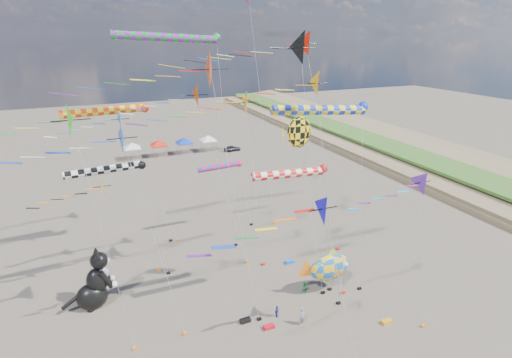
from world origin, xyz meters
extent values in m
cone|color=#073EC2|center=(-10.39, 9.29, 16.61)|extent=(1.87, 2.01, 2.07)
cylinder|color=#B2B2B2|center=(-9.22, 9.29, 8.30)|extent=(2.38, 0.02, 16.61)
cube|color=black|center=(-8.04, 9.29, 0.10)|extent=(0.36, 0.24, 0.20)
cone|color=#0A05D7|center=(-1.24, -1.27, 14.21)|extent=(1.73, 1.86, 1.91)
cylinder|color=#B2B2B2|center=(0.07, -1.27, 7.10)|extent=(2.66, 0.02, 14.21)
cone|color=#6226A7|center=(8.24, 2.56, 12.88)|extent=(1.78, 1.91, 1.97)
cylinder|color=#B2B2B2|center=(9.19, 2.56, 6.44)|extent=(1.93, 0.02, 12.88)
cube|color=black|center=(10.14, 2.56, 0.10)|extent=(0.36, 0.24, 0.20)
cone|color=#CF4116|center=(-3.43, 8.60, 20.44)|extent=(2.66, 2.84, 2.93)
cylinder|color=#B2B2B2|center=(-2.67, 8.60, 10.22)|extent=(1.54, 0.02, 20.44)
cube|color=black|center=(-1.91, 8.60, 0.10)|extent=(0.36, 0.24, 0.20)
cone|color=black|center=(4.76, 13.41, 21.59)|extent=(2.89, 3.10, 3.19)
cylinder|color=#B2B2B2|center=(5.89, 13.41, 10.80)|extent=(2.30, 0.02, 21.60)
cube|color=black|center=(7.03, 13.41, 0.10)|extent=(0.36, 0.24, 0.20)
cone|color=#FFB40A|center=(-10.90, 19.20, 10.19)|extent=(1.54, 1.65, 1.70)
cylinder|color=#B2B2B2|center=(-9.62, 19.20, 5.09)|extent=(2.59, 0.02, 10.19)
cube|color=black|center=(-8.34, 19.20, 0.10)|extent=(0.36, 0.24, 0.20)
cone|color=blue|center=(-8.98, 24.74, 14.74)|extent=(1.81, 1.94, 2.00)
cylinder|color=#B2B2B2|center=(-7.05, 24.74, 7.37)|extent=(3.87, 0.02, 14.75)
cube|color=black|center=(-5.13, 24.74, 0.10)|extent=(0.36, 0.24, 0.20)
cone|color=red|center=(7.48, 15.84, 21.86)|extent=(2.25, 2.40, 2.48)
cylinder|color=#B2B2B2|center=(9.15, 15.84, 10.93)|extent=(3.36, 0.02, 21.87)
cube|color=black|center=(10.82, 15.84, 0.10)|extent=(0.36, 0.24, 0.20)
cone|color=yellow|center=(0.27, 16.22, 17.05)|extent=(2.23, 2.39, 2.47)
cylinder|color=#B2B2B2|center=(1.05, 16.22, 8.52)|extent=(1.60, 0.02, 17.05)
cube|color=black|center=(1.84, 16.22, 0.10)|extent=(0.36, 0.24, 0.20)
cone|color=#1F9713|center=(-13.66, 9.25, 18.04)|extent=(2.23, 2.39, 2.47)
cylinder|color=#B2B2B2|center=(-12.80, 9.25, 9.02)|extent=(1.75, 0.02, 18.04)
cube|color=black|center=(-11.94, 9.25, 0.10)|extent=(0.36, 0.24, 0.20)
cone|color=#FFAE0E|center=(2.98, 7.77, 19.46)|extent=(1.85, 1.98, 2.04)
cylinder|color=#B2B2B2|center=(4.20, 7.77, 9.73)|extent=(2.46, 0.02, 19.46)
cube|color=black|center=(5.41, 7.77, 0.10)|extent=(0.36, 0.24, 0.20)
cylinder|color=#B2B2B2|center=(5.60, 24.28, 13.21)|extent=(2.95, 0.02, 26.42)
cube|color=black|center=(7.06, 24.28, 0.10)|extent=(0.36, 0.24, 0.20)
cone|color=#BF3D01|center=(-1.94, 17.29, 17.63)|extent=(2.06, 2.21, 2.28)
cylinder|color=#B2B2B2|center=(-0.74, 17.29, 8.81)|extent=(2.44, 0.02, 17.63)
cube|color=black|center=(0.47, 17.29, 0.10)|extent=(0.36, 0.24, 0.20)
cylinder|color=red|center=(-11.46, 25.05, 15.52)|extent=(7.93, 0.81, 0.81)
sphere|color=red|center=(-7.49, 25.05, 15.52)|extent=(0.85, 0.85, 0.85)
cylinder|color=#B2B2B2|center=(-6.74, 25.05, 7.76)|extent=(1.52, 0.02, 15.52)
cube|color=black|center=(-5.99, 25.05, 0.10)|extent=(0.36, 0.24, 0.20)
cylinder|color=red|center=(1.16, 9.83, 12.22)|extent=(6.34, 0.70, 0.70)
sphere|color=red|center=(4.32, 9.83, 12.22)|extent=(0.74, 0.74, 0.74)
cylinder|color=#B2B2B2|center=(5.07, 9.83, 6.11)|extent=(1.52, 0.02, 12.22)
cube|color=black|center=(5.82, 9.83, 0.10)|extent=(0.36, 0.24, 0.20)
cylinder|color=red|center=(0.23, 25.25, 8.25)|extent=(4.94, 0.66, 0.66)
sphere|color=red|center=(2.70, 25.25, 8.25)|extent=(0.69, 0.69, 0.69)
cylinder|color=#B2B2B2|center=(3.45, 25.25, 4.13)|extent=(1.52, 0.02, 8.26)
cube|color=black|center=(4.20, 25.25, 0.10)|extent=(0.36, 0.24, 0.20)
cylinder|color=#167B2F|center=(-5.57, 21.14, 22.32)|extent=(9.33, 0.76, 0.76)
sphere|color=#167B2F|center=(-0.90, 21.14, 22.32)|extent=(0.80, 0.80, 0.80)
cylinder|color=#B2B2B2|center=(-0.15, 21.14, 11.16)|extent=(1.52, 0.02, 22.33)
cube|color=black|center=(0.60, 21.14, 0.10)|extent=(0.36, 0.24, 0.20)
cylinder|color=#1331C1|center=(3.04, 8.82, 17.30)|extent=(7.85, 0.75, 0.75)
sphere|color=#1331C1|center=(6.97, 8.82, 17.30)|extent=(0.78, 0.78, 0.78)
cylinder|color=#B2B2B2|center=(7.72, 8.82, 8.65)|extent=(1.52, 0.02, 17.30)
cube|color=black|center=(8.47, 8.82, 0.10)|extent=(0.36, 0.24, 0.20)
cylinder|color=black|center=(-12.28, 18.42, 11.64)|extent=(6.41, 0.70, 0.70)
sphere|color=black|center=(-9.08, 18.42, 11.64)|extent=(0.73, 0.73, 0.73)
cylinder|color=#B2B2B2|center=(-8.33, 18.42, 5.82)|extent=(1.52, 0.02, 11.65)
cube|color=black|center=(-7.58, 18.42, 0.10)|extent=(0.36, 0.24, 0.20)
ellipsoid|color=yellow|center=(2.97, 11.64, 14.99)|extent=(2.20, 0.40, 2.64)
cone|color=yellow|center=(1.47, 11.64, 14.99)|extent=(0.12, 1.80, 1.80)
cylinder|color=#B2B2B2|center=(3.97, 10.64, 7.50)|extent=(2.03, 2.03, 15.00)
cube|color=black|center=(4.97, 9.64, 0.10)|extent=(0.36, 0.24, 0.20)
ellipsoid|color=#1262B5|center=(5.71, 9.91, 2.49)|extent=(4.18, 2.15, 2.66)
cone|color=orange|center=(3.40, 9.91, 2.49)|extent=(1.95, 0.38, 1.95)
cone|color=yellow|center=(5.88, 9.91, 3.83)|extent=(1.42, 0.29, 1.42)
cylinder|color=#B2B2B2|center=(6.74, 9.41, 1.03)|extent=(0.11, 1.04, 2.07)
cube|color=red|center=(6.71, 8.91, 0.10)|extent=(0.36, 0.24, 0.20)
imported|color=gray|center=(1.16, 6.75, 0.78)|extent=(0.68, 0.60, 1.56)
imported|color=#1B9138|center=(3.46, 10.40, 0.57)|extent=(0.70, 0.65, 1.14)
imported|color=navy|center=(-0.38, 8.39, 0.55)|extent=(0.65, 0.63, 1.09)
cube|color=red|center=(-1.58, 7.34, 0.15)|extent=(0.90, 0.44, 0.30)
cube|color=orange|center=(7.70, 4.08, 0.15)|extent=(0.90, 0.44, 0.30)
cube|color=blue|center=(4.54, 15.49, 0.15)|extent=(0.90, 0.44, 0.30)
cube|color=black|center=(-3.09, 8.80, 0.15)|extent=(0.90, 0.44, 0.30)
cube|color=white|center=(-6.00, 60.00, 2.25)|extent=(3.00, 3.00, 0.15)
pyramid|color=white|center=(-6.00, 60.00, 3.30)|extent=(4.20, 4.20, 1.00)
cylinder|color=#999999|center=(-7.30, 58.70, 1.10)|extent=(0.08, 0.08, 2.20)
cylinder|color=#999999|center=(-4.70, 58.70, 1.10)|extent=(0.08, 0.08, 2.20)
cylinder|color=#999999|center=(-7.30, 61.30, 1.10)|extent=(0.08, 0.08, 2.20)
cylinder|color=#999999|center=(-4.70, 61.30, 1.10)|extent=(0.08, 0.08, 2.20)
cube|color=red|center=(-1.00, 60.00, 2.25)|extent=(3.00, 3.00, 0.15)
pyramid|color=red|center=(-1.00, 60.00, 3.30)|extent=(4.20, 4.20, 1.00)
cylinder|color=#999999|center=(-2.30, 58.70, 1.10)|extent=(0.08, 0.08, 2.20)
cylinder|color=#999999|center=(0.30, 58.70, 1.10)|extent=(0.08, 0.08, 2.20)
cylinder|color=#999999|center=(-2.30, 61.30, 1.10)|extent=(0.08, 0.08, 2.20)
cylinder|color=#999999|center=(0.30, 61.30, 1.10)|extent=(0.08, 0.08, 2.20)
cube|color=#1236BC|center=(4.00, 60.00, 2.25)|extent=(3.00, 3.00, 0.15)
pyramid|color=#1236BC|center=(4.00, 60.00, 3.30)|extent=(4.20, 4.20, 1.00)
cylinder|color=#999999|center=(2.70, 58.70, 1.10)|extent=(0.08, 0.08, 2.20)
cylinder|color=#999999|center=(5.30, 58.70, 1.10)|extent=(0.08, 0.08, 2.20)
cylinder|color=#999999|center=(2.70, 61.30, 1.10)|extent=(0.08, 0.08, 2.20)
cylinder|color=#999999|center=(5.30, 61.30, 1.10)|extent=(0.08, 0.08, 2.20)
cube|color=white|center=(9.00, 60.00, 2.25)|extent=(3.00, 3.00, 0.15)
pyramid|color=white|center=(9.00, 60.00, 3.30)|extent=(4.20, 4.20, 1.00)
cylinder|color=#999999|center=(7.70, 58.70, 1.10)|extent=(0.08, 0.08, 2.20)
cylinder|color=#999999|center=(10.30, 58.70, 1.10)|extent=(0.08, 0.08, 2.20)
cylinder|color=#999999|center=(7.70, 61.30, 1.10)|extent=(0.08, 0.08, 2.20)
cylinder|color=#999999|center=(10.30, 61.30, 1.10)|extent=(0.08, 0.08, 2.20)
imported|color=#26262D|center=(13.41, 58.00, 0.58)|extent=(3.54, 1.71, 1.17)
camera|label=1|loc=(-12.85, -16.58, 22.60)|focal=28.00mm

